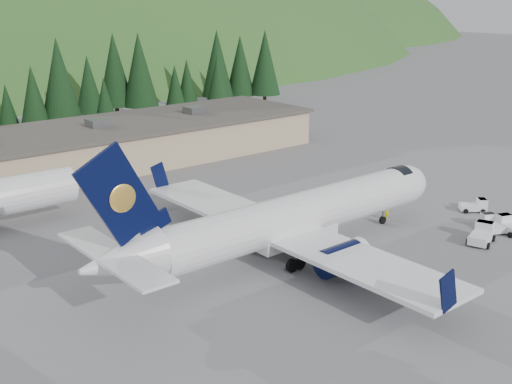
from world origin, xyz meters
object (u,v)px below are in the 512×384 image
object	(u,v)px
airliner	(291,219)
baggage_tug_b	(475,206)
terminal_building	(63,151)
baggage_tug_c	(509,225)
ramp_worker	(387,211)
baggage_tug_a	(482,234)
baggage_tug_d	(491,223)

from	to	relation	value
airliner	baggage_tug_b	size ratio (longest dim) A/B	13.05
airliner	terminal_building	bearing A→B (deg)	95.84
baggage_tug_c	ramp_worker	world-z (taller)	ramp_worker
airliner	baggage_tug_c	size ratio (longest dim) A/B	11.32
terminal_building	baggage_tug_c	bearing A→B (deg)	-63.51
airliner	ramp_worker	size ratio (longest dim) A/B	21.02
baggage_tug_b	terminal_building	xyz separation A→B (m)	(-26.35, 41.67, 2.00)
baggage_tug_a	baggage_tug_b	distance (m)	8.82
baggage_tug_a	baggage_tug_b	bearing A→B (deg)	17.37
baggage_tug_a	terminal_building	size ratio (longest dim) A/B	0.05
airliner	baggage_tug_b	bearing A→B (deg)	-9.35
baggage_tug_c	baggage_tug_d	bearing A→B (deg)	47.70
baggage_tug_b	baggage_tug_c	xyz separation A→B (m)	(-2.92, -5.36, 0.07)
ramp_worker	baggage_tug_a	bearing A→B (deg)	85.95
baggage_tug_b	baggage_tug_d	bearing A→B (deg)	-89.92
baggage_tug_b	baggage_tug_d	xyz separation A→B (m)	(-3.61, -3.99, 0.03)
airliner	baggage_tug_a	world-z (taller)	airliner
airliner	baggage_tug_a	bearing A→B (deg)	-30.15
baggage_tug_d	ramp_worker	size ratio (longest dim) A/B	1.74
baggage_tug_d	ramp_worker	xyz separation A→B (m)	(-5.39, 8.23, 0.22)
ramp_worker	terminal_building	bearing A→B (deg)	-80.34
baggage_tug_c	ramp_worker	size ratio (longest dim) A/B	1.86
baggage_tug_c	baggage_tug_d	xyz separation A→B (m)	(-0.69, 1.37, -0.05)
baggage_tug_c	ramp_worker	distance (m)	11.37
baggage_tug_a	baggage_tug_c	distance (m)	4.22
baggage_tug_a	ramp_worker	size ratio (longest dim) A/B	2.07
terminal_building	ramp_worker	distance (m)	41.29
ramp_worker	baggage_tug_c	bearing A→B (deg)	107.13
baggage_tug_a	baggage_tug_c	size ratio (longest dim) A/B	1.11
airliner	baggage_tug_b	distance (m)	22.87
baggage_tug_a	baggage_tug_b	size ratio (longest dim) A/B	1.28
baggage_tug_a	terminal_building	bearing A→B (deg)	93.65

